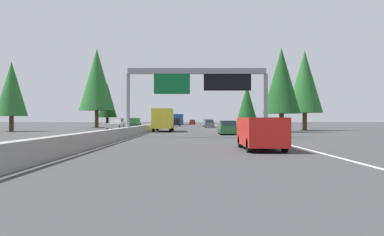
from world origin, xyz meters
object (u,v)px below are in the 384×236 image
at_px(sign_gantry_overhead, 199,82).
at_px(oncoming_far, 135,123).
at_px(minivan_mid_left, 261,132).
at_px(oncoming_near, 116,124).
at_px(sedan_far_center, 228,128).
at_px(conifer_right_far, 247,102).
at_px(conifer_left_mid, 107,101).
at_px(conifer_left_far, 97,80).
at_px(minivan_distant_b, 208,122).
at_px(conifer_right_mid, 305,82).
at_px(sedan_mid_center, 192,122).
at_px(conifer_right_near, 282,81).
at_px(conifer_left_near, 12,89).
at_px(sedan_distant_a, 209,124).
at_px(box_truck_near_center, 163,119).
at_px(bus_mid_right, 179,119).
at_px(pickup_far_right, 176,122).

bearing_deg(sign_gantry_overhead, oncoming_far, 15.19).
bearing_deg(minivan_mid_left, oncoming_near, 20.81).
distance_m(sedan_far_center, oncoming_far, 42.06).
bearing_deg(conifer_right_far, conifer_left_mid, 71.21).
bearing_deg(conifer_left_far, minivan_distant_b, -66.61).
height_order(conifer_right_mid, conifer_left_far, conifer_left_far).
bearing_deg(sedan_mid_center, oncoming_far, 161.63).
distance_m(conifer_right_near, conifer_left_near, 35.36).
height_order(oncoming_near, conifer_left_mid, conifer_left_mid).
height_order(minivan_distant_b, conifer_right_far, conifer_right_far).
bearing_deg(conifer_right_near, sedan_distant_a, 16.24).
height_order(conifer_right_far, conifer_left_near, conifer_left_near).
distance_m(sedan_far_center, box_truck_near_center, 12.76).
height_order(box_truck_near_center, conifer_right_far, conifer_right_far).
distance_m(sedan_distant_a, conifer_left_mid, 22.33).
bearing_deg(box_truck_near_center, sedan_far_center, -143.86).
xyz_separation_m(sign_gantry_overhead, conifer_right_far, (37.75, -9.61, -0.03)).
bearing_deg(conifer_left_mid, sedan_mid_center, -27.74).
height_order(box_truck_near_center, minivan_distant_b, box_truck_near_center).
bearing_deg(sedan_mid_center, minivan_distant_b, -173.97).
bearing_deg(sedan_far_center, bus_mid_right, 5.80).
xyz_separation_m(pickup_far_right, oncoming_near, (-30.15, 8.29, 0.00)).
relative_size(conifer_right_far, conifer_left_far, 0.52).
relative_size(minivan_mid_left, oncoming_near, 0.89).
bearing_deg(bus_mid_right, conifer_right_far, -161.99).
bearing_deg(box_truck_near_center, conifer_left_far, 31.02).
xyz_separation_m(pickup_far_right, conifer_left_far, (-15.73, 14.79, 8.39)).
bearing_deg(pickup_far_right, conifer_left_mid, 124.28).
distance_m(conifer_right_near, conifer_right_mid, 8.63).
relative_size(sign_gantry_overhead, box_truck_near_center, 1.49).
distance_m(sedan_distant_a, conifer_right_far, 9.05).
xyz_separation_m(oncoming_far, conifer_left_mid, (1.81, 6.00, 4.63)).
bearing_deg(conifer_left_near, oncoming_near, -50.88).
bearing_deg(bus_mid_right, minivan_mid_left, -175.54).
relative_size(minivan_mid_left, bus_mid_right, 0.43).
height_order(minivan_distant_b, conifer_right_mid, conifer_right_mid).
distance_m(bus_mid_right, conifer_right_near, 68.05).
bearing_deg(conifer_left_near, conifer_right_far, -58.68).
bearing_deg(conifer_left_mid, sedan_far_center, -152.29).
relative_size(sign_gantry_overhead, conifer_left_near, 1.37).
relative_size(minivan_distant_b, oncoming_far, 0.89).
bearing_deg(sedan_distant_a, conifer_left_mid, 76.12).
bearing_deg(sedan_distant_a, minivan_mid_left, -179.82).
bearing_deg(sedan_distant_a, sedan_far_center, -179.47).
distance_m(minivan_distant_b, oncoming_near, 28.42).
height_order(oncoming_far, conifer_left_mid, conifer_left_mid).
bearing_deg(conifer_right_near, pickup_far_right, 19.69).
bearing_deg(conifer_left_mid, bus_mid_right, -22.45).
xyz_separation_m(minivan_mid_left, box_truck_near_center, (30.93, 7.35, 0.66)).
relative_size(sign_gantry_overhead, conifer_left_mid, 1.39).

